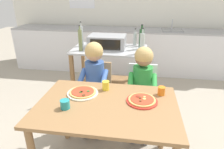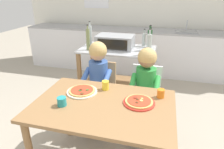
% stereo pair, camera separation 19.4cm
% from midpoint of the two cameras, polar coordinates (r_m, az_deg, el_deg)
% --- Properties ---
extents(ground_plane, '(11.96, 11.96, 0.00)m').
position_cam_midpoint_polar(ground_plane, '(3.13, 6.05, -8.60)').
color(ground_plane, '#A89E8C').
extents(back_wall_tiled, '(5.40, 0.14, 2.70)m').
position_cam_midpoint_polar(back_wall_tiled, '(4.52, 10.78, 19.16)').
color(back_wall_tiled, white).
rests_on(back_wall_tiled, ground).
extents(kitchen_counter, '(4.86, 0.60, 1.09)m').
position_cam_midpoint_polar(kitchen_counter, '(4.27, 9.46, 6.62)').
color(kitchen_counter, silver).
rests_on(kitchen_counter, ground).
extents(kitchen_island_cart, '(1.07, 0.63, 0.85)m').
position_cam_midpoint_polar(kitchen_island_cart, '(2.99, 3.37, 2.22)').
color(kitchen_island_cart, '#B7BABF').
rests_on(kitchen_island_cart, ground).
extents(toaster_oven, '(0.52, 0.35, 0.19)m').
position_cam_midpoint_polar(toaster_oven, '(2.91, 2.86, 9.30)').
color(toaster_oven, '#999BA0').
rests_on(toaster_oven, kitchen_island_cart).
extents(bottle_dark_olive_oil, '(0.07, 0.07, 0.34)m').
position_cam_midpoint_polar(bottle_dark_olive_oil, '(2.87, 12.60, 9.65)').
color(bottle_dark_olive_oil, '#1E4723').
rests_on(bottle_dark_olive_oil, kitchen_island_cart).
extents(bottle_tall_green_wine, '(0.05, 0.05, 0.28)m').
position_cam_midpoint_polar(bottle_tall_green_wine, '(3.03, 12.63, 9.79)').
color(bottle_tall_green_wine, '#4C2D14').
rests_on(bottle_tall_green_wine, kitchen_island_cart).
extents(bottle_squat_spirits, '(0.05, 0.05, 0.35)m').
position_cam_midpoint_polar(bottle_squat_spirits, '(2.82, -4.88, 9.96)').
color(bottle_squat_spirits, olive).
rests_on(bottle_squat_spirits, kitchen_island_cart).
extents(bottle_brown_beer, '(0.06, 0.06, 0.34)m').
position_cam_midpoint_polar(bottle_brown_beer, '(2.66, 12.60, 8.43)').
color(bottle_brown_beer, '#ADB7B2').
rests_on(bottle_brown_beer, kitchen_island_cart).
extents(bottle_clear_vinegar, '(0.05, 0.05, 0.36)m').
position_cam_midpoint_polar(bottle_clear_vinegar, '(3.04, -4.40, 11.03)').
color(bottle_clear_vinegar, '#ADB7B2').
rests_on(bottle_clear_vinegar, kitchen_island_cart).
extents(bottle_slim_sauce, '(0.05, 0.05, 0.25)m').
position_cam_midpoint_polar(bottle_slim_sauce, '(3.07, 10.92, 9.80)').
color(bottle_slim_sauce, '#ADB7B2').
rests_on(bottle_slim_sauce, kitchen_island_cart).
extents(dining_table, '(1.22, 0.82, 0.73)m').
position_cam_midpoint_polar(dining_table, '(1.81, 0.64, -11.26)').
color(dining_table, olive).
rests_on(dining_table, ground).
extents(dining_chair_left, '(0.36, 0.36, 0.81)m').
position_cam_midpoint_polar(dining_chair_left, '(2.53, -1.08, -4.25)').
color(dining_chair_left, tan).
rests_on(dining_chair_left, ground).
extents(dining_chair_right, '(0.36, 0.36, 0.81)m').
position_cam_midpoint_polar(dining_chair_right, '(2.45, 11.63, -5.71)').
color(dining_chair_right, silver).
rests_on(dining_chair_right, ground).
extents(child_in_blue_striped_shirt, '(0.32, 0.42, 1.09)m').
position_cam_midpoint_polar(child_in_blue_striped_shirt, '(2.33, -1.88, -0.41)').
color(child_in_blue_striped_shirt, '#424C6B').
rests_on(child_in_blue_striped_shirt, ground).
extents(child_in_green_shirt, '(0.32, 0.42, 1.05)m').
position_cam_midpoint_polar(child_in_green_shirt, '(2.25, 11.85, -2.32)').
color(child_in_green_shirt, '#424C6B').
rests_on(child_in_green_shirt, ground).
extents(pizza_plate_cream, '(0.29, 0.29, 0.03)m').
position_cam_midpoint_polar(pizza_plate_cream, '(1.93, -5.70, -4.78)').
color(pizza_plate_cream, beige).
rests_on(pizza_plate_cream, dining_table).
extents(pizza_plate_red_rimmed, '(0.28, 0.28, 0.03)m').
position_cam_midpoint_polar(pizza_plate_red_rimmed, '(1.78, 10.85, -7.76)').
color(pizza_plate_red_rimmed, red).
rests_on(pizza_plate_red_rimmed, dining_table).
extents(drinking_cup_yellow, '(0.07, 0.07, 0.09)m').
position_cam_midpoint_polar(drinking_cup_yellow, '(1.96, 0.95, -3.14)').
color(drinking_cup_yellow, yellow).
rests_on(drinking_cup_yellow, dining_table).
extents(drinking_cup_orange, '(0.07, 0.07, 0.08)m').
position_cam_midpoint_polar(drinking_cup_orange, '(1.90, 16.62, -5.26)').
color(drinking_cup_orange, orange).
rests_on(drinking_cup_orange, dining_table).
extents(drinking_cup_teal, '(0.08, 0.08, 0.08)m').
position_cam_midpoint_polar(drinking_cup_teal, '(1.74, -11.03, -7.65)').
color(drinking_cup_teal, teal).
rests_on(drinking_cup_teal, dining_table).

